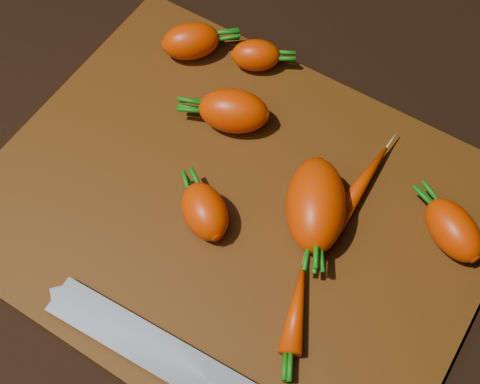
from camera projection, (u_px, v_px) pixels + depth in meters
The scene contains 11 objects.
ground at pixel (235, 216), 0.69m from camera, with size 2.00×2.00×0.01m, color black.
cutting_board at pixel (235, 211), 0.68m from camera, with size 0.50×0.40×0.01m, color #512B0C.
carrot_0 at pixel (191, 41), 0.76m from camera, with size 0.07×0.04×0.04m, color #C93000.
carrot_1 at pixel (205, 211), 0.65m from camera, with size 0.06×0.04×0.04m, color #C93000.
carrot_2 at pixel (316, 205), 0.65m from camera, with size 0.10×0.06×0.06m, color #C93000.
carrot_3 at pixel (234, 111), 0.71m from camera, with size 0.08×0.05×0.05m, color #C93000.
carrot_4 at pixel (256, 55), 0.75m from camera, with size 0.06×0.04×0.04m, color #C93000.
carrot_5 at pixel (453, 230), 0.64m from camera, with size 0.07×0.04×0.04m, color #C93000.
carrot_6 at pixel (360, 185), 0.68m from camera, with size 0.11×0.02×0.02m, color #C93000.
carrot_7 at pixel (297, 308), 0.61m from camera, with size 0.09×0.02×0.02m, color #C93000.
knife at pixel (169, 358), 0.59m from camera, with size 0.34×0.05×0.02m.
Camera 1 is at (0.18, -0.27, 0.61)m, focal length 50.00 mm.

